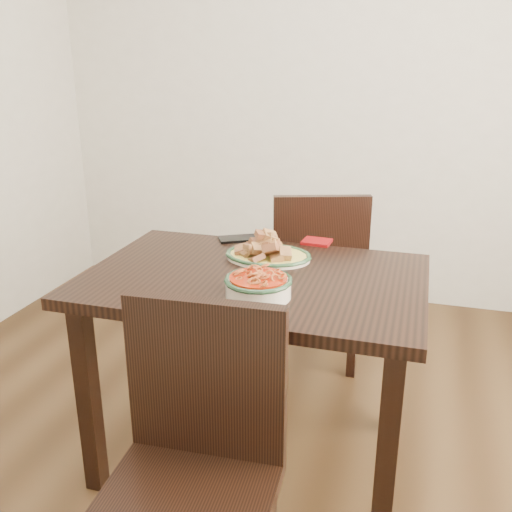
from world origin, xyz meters
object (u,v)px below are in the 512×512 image
(chair_near, at_px, (194,461))
(noodle_bowl, at_px, (258,284))
(smartphone, at_px, (239,239))
(chair_far, at_px, (316,272))
(dining_table, at_px, (254,303))
(fish_plate, at_px, (268,247))

(chair_near, distance_m, noodle_bowl, 0.56)
(chair_near, height_order, noodle_bowl, chair_near)
(chair_near, relative_size, smartphone, 5.70)
(chair_far, distance_m, chair_near, 1.38)
(dining_table, bearing_deg, chair_far, 83.37)
(chair_near, bearing_deg, dining_table, 90.45)
(chair_far, distance_m, smartphone, 0.52)
(fish_plate, height_order, noodle_bowl, fish_plate)
(smartphone, bearing_deg, chair_far, 26.59)
(chair_far, relative_size, smartphone, 5.70)
(chair_near, xyz_separation_m, fish_plate, (-0.03, 0.82, 0.30))
(chair_near, bearing_deg, noodle_bowl, 83.76)
(smartphone, bearing_deg, dining_table, -92.90)
(chair_far, bearing_deg, dining_table, 64.96)
(chair_far, height_order, fish_plate, chair_far)
(dining_table, relative_size, fish_plate, 3.68)
(chair_near, height_order, smartphone, chair_near)
(chair_near, xyz_separation_m, noodle_bowl, (0.03, 0.47, 0.29))
(smartphone, bearing_deg, chair_near, -107.10)
(chair_near, bearing_deg, fish_plate, 89.55)
(noodle_bowl, bearing_deg, dining_table, 110.29)
(chair_near, height_order, fish_plate, chair_near)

